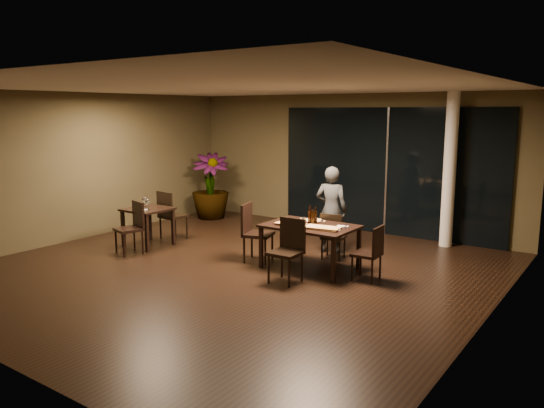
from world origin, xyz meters
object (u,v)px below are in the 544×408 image
at_px(bottle_b, 313,218).
at_px(chair_main_left, 253,229).
at_px(chair_main_near, 288,247).
at_px(diner, 331,210).
at_px(chair_main_far, 332,234).
at_px(chair_main_right, 371,250).
at_px(chair_side_far, 170,213).
at_px(main_table, 310,229).
at_px(potted_plant, 210,186).
at_px(chair_side_near, 133,225).
at_px(bottle_a, 310,215).
at_px(side_table, 148,215).
at_px(bottle_c, 315,216).

bearing_deg(bottle_b, chair_main_left, -171.50).
relative_size(chair_main_near, diner, 0.60).
relative_size(chair_main_far, bottle_b, 3.16).
distance_m(chair_main_right, chair_side_far, 4.53).
distance_m(main_table, potted_plant, 4.78).
bearing_deg(chair_side_near, chair_side_far, 115.54).
bearing_deg(chair_main_left, bottle_a, -96.30).
bearing_deg(side_table, chair_side_far, 91.09).
bearing_deg(bottle_c, chair_side_near, -160.36).
bearing_deg(chair_main_far, potted_plant, -32.16).
xyz_separation_m(chair_main_left, bottle_b, (1.12, 0.17, 0.31)).
distance_m(chair_side_near, potted_plant, 3.43).
bearing_deg(bottle_a, chair_side_far, 178.92).
bearing_deg(bottle_a, chair_main_near, -83.70).
distance_m(main_table, bottle_b, 0.22).
xyz_separation_m(chair_side_far, bottle_c, (3.43, 0.04, 0.33)).
height_order(chair_main_right, bottle_b, bottle_b).
bearing_deg(diner, potted_plant, -28.11).
bearing_deg(bottle_a, chair_side_near, -161.84).
bearing_deg(bottle_b, bottle_c, 104.57).
bearing_deg(chair_side_near, bottle_a, 34.55).
bearing_deg(chair_side_near, chair_main_right, 29.54).
bearing_deg(chair_main_left, bottle_c, -91.29).
height_order(chair_main_far, chair_side_far, chair_side_far).
bearing_deg(chair_side_far, chair_main_left, 179.80).
xyz_separation_m(main_table, chair_main_left, (-1.06, -0.17, -0.10)).
distance_m(main_table, chair_main_right, 1.13).
height_order(chair_side_near, potted_plant, potted_plant).
distance_m(chair_main_left, bottle_a, 1.11).
bearing_deg(potted_plant, bottle_b, -27.82).
distance_m(chair_main_far, chair_main_near, 1.44).
bearing_deg(chair_side_near, bottle_b, 33.65).
distance_m(chair_side_near, bottle_c, 3.47).
height_order(chair_main_right, chair_side_far, chair_side_far).
distance_m(chair_main_right, diner, 1.77).
bearing_deg(chair_main_left, main_table, -98.17).
xyz_separation_m(chair_main_right, chair_side_near, (-4.35, -1.02, 0.05)).
xyz_separation_m(potted_plant, bottle_b, (4.27, -2.25, 0.08)).
height_order(chair_main_left, bottle_b, chair_main_left).
bearing_deg(chair_main_right, bottle_a, -94.09).
relative_size(chair_main_far, bottle_c, 3.00).
xyz_separation_m(main_table, bottle_a, (-0.02, 0.03, 0.23)).
bearing_deg(chair_main_far, bottle_c, 74.67).
distance_m(chair_main_near, chair_main_right, 1.29).
bearing_deg(chair_main_right, chair_main_near, -56.87).
bearing_deg(main_table, chair_main_near, -84.96).
bearing_deg(bottle_c, potted_plant, 153.46).
bearing_deg(chair_main_left, chair_side_near, 94.39).
bearing_deg(chair_main_left, chair_main_right, -102.85).
relative_size(chair_main_far, chair_side_far, 0.84).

